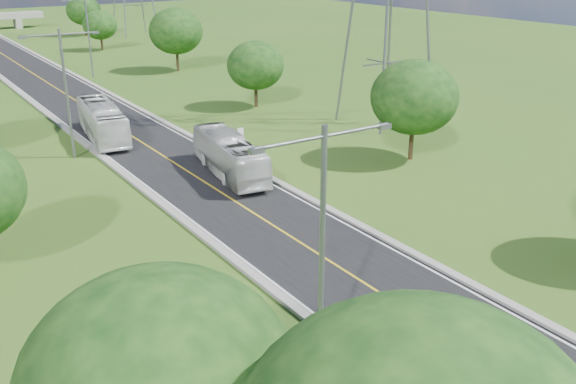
% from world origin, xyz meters
% --- Properties ---
extents(ground, '(260.00, 260.00, 0.00)m').
position_xyz_m(ground, '(0.00, 60.00, 0.00)').
color(ground, '#2C5818').
rests_on(ground, ground).
extents(road, '(8.00, 150.00, 0.06)m').
position_xyz_m(road, '(0.00, 66.00, 0.03)').
color(road, black).
rests_on(road, ground).
extents(curb_left, '(0.50, 150.00, 0.22)m').
position_xyz_m(curb_left, '(-4.25, 66.00, 0.11)').
color(curb_left, gray).
rests_on(curb_left, ground).
extents(curb_right, '(0.50, 150.00, 0.22)m').
position_xyz_m(curb_right, '(4.25, 66.00, 0.11)').
color(curb_right, gray).
rests_on(curb_right, ground).
extents(speed_limit_sign, '(0.55, 0.09, 2.40)m').
position_xyz_m(speed_limit_sign, '(5.20, 37.98, 1.60)').
color(speed_limit_sign, slate).
rests_on(speed_limit_sign, ground).
extents(streetlight_near_left, '(5.90, 0.25, 10.00)m').
position_xyz_m(streetlight_near_left, '(-6.00, 12.00, 5.94)').
color(streetlight_near_left, slate).
rests_on(streetlight_near_left, ground).
extents(streetlight_mid_left, '(5.90, 0.25, 10.00)m').
position_xyz_m(streetlight_mid_left, '(-6.00, 45.00, 5.94)').
color(streetlight_mid_left, slate).
rests_on(streetlight_mid_left, ground).
extents(streetlight_far_right, '(5.90, 0.25, 10.00)m').
position_xyz_m(streetlight_far_right, '(6.00, 78.00, 5.94)').
color(streetlight_far_right, slate).
rests_on(streetlight_far_right, ground).
extents(tree_rb, '(6.72, 6.72, 7.82)m').
position_xyz_m(tree_rb, '(16.00, 30.00, 4.95)').
color(tree_rb, black).
rests_on(tree_rb, ground).
extents(tree_rc, '(5.88, 5.88, 6.84)m').
position_xyz_m(tree_rc, '(15.00, 52.00, 4.33)').
color(tree_rc, black).
rests_on(tree_rc, ground).
extents(tree_rd, '(7.14, 7.14, 8.30)m').
position_xyz_m(tree_rd, '(17.00, 76.00, 5.27)').
color(tree_rd, black).
rests_on(tree_rd, ground).
extents(tree_re, '(5.46, 5.46, 6.35)m').
position_xyz_m(tree_re, '(14.50, 100.00, 4.02)').
color(tree_re, black).
rests_on(tree_re, ground).
extents(tree_rf, '(6.30, 6.30, 7.33)m').
position_xyz_m(tree_rf, '(18.00, 120.00, 4.64)').
color(tree_rf, black).
rests_on(tree_rf, ground).
extents(bus_outbound, '(4.12, 10.71, 2.91)m').
position_xyz_m(bus_outbound, '(2.29, 34.47, 1.52)').
color(bus_outbound, silver).
rests_on(bus_outbound, road).
extents(bus_inbound, '(4.13, 11.34, 3.09)m').
position_xyz_m(bus_inbound, '(-2.27, 49.01, 1.60)').
color(bus_inbound, silver).
rests_on(bus_inbound, road).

